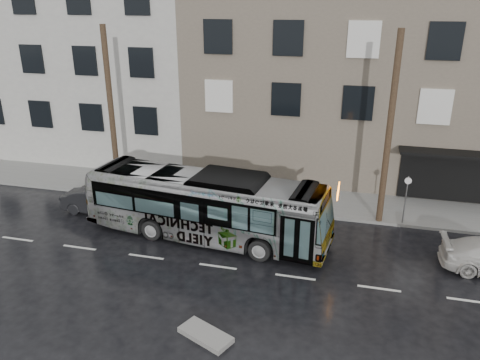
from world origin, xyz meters
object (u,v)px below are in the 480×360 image
(utility_pole_front, at_px, (389,131))
(dark_sedan, at_px, (100,201))
(utility_pole_rear, at_px, (111,114))
(sign_post, at_px, (405,200))
(bus, at_px, (206,205))

(utility_pole_front, xyz_separation_m, dark_sedan, (-13.86, -2.25, -4.01))
(utility_pole_rear, height_order, dark_sedan, utility_pole_rear)
(utility_pole_front, bearing_deg, sign_post, 0.00)
(utility_pole_front, xyz_separation_m, utility_pole_rear, (-14.00, 0.00, 0.00))
(utility_pole_front, xyz_separation_m, bus, (-7.77, -3.41, -3.08))
(sign_post, height_order, dark_sedan, sign_post)
(utility_pole_rear, distance_m, dark_sedan, 4.60)
(utility_pole_rear, distance_m, sign_post, 15.46)
(bus, bearing_deg, utility_pole_rear, 68.07)
(utility_pole_front, distance_m, sign_post, 3.48)
(utility_pole_rear, bearing_deg, dark_sedan, -86.33)
(dark_sedan, bearing_deg, sign_post, -80.94)
(utility_pole_front, height_order, sign_post, utility_pole_front)
(utility_pole_front, height_order, bus, utility_pole_front)
(utility_pole_rear, xyz_separation_m, sign_post, (15.10, 0.00, -3.30))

